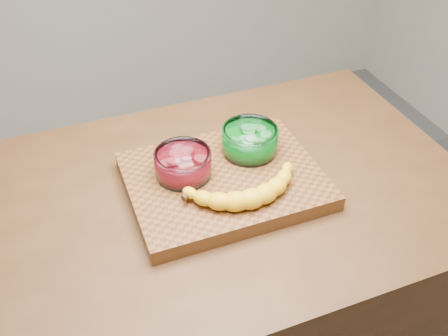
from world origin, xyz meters
name	(u,v)px	position (x,y,z in m)	size (l,w,h in m)	color
counter	(224,299)	(0.00, 0.00, 0.45)	(1.20, 0.80, 0.90)	#4D2D17
cutting_board	(224,181)	(0.00, 0.00, 0.92)	(0.45, 0.35, 0.04)	brown
bowl_red	(183,164)	(-0.09, 0.04, 0.97)	(0.13, 0.13, 0.06)	white
bowl_green	(250,140)	(0.09, 0.06, 0.97)	(0.14, 0.14, 0.06)	white
banana	(246,189)	(0.02, -0.09, 0.96)	(0.31, 0.14, 0.04)	yellow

